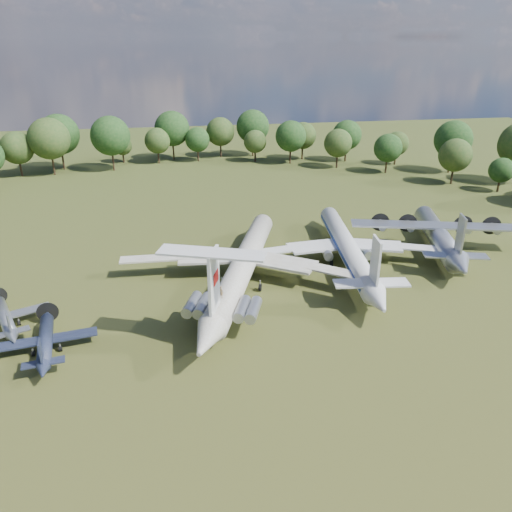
{
  "coord_description": "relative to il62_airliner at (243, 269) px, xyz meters",
  "views": [
    {
      "loc": [
        -5.61,
        -64.58,
        34.28
      ],
      "look_at": [
        5.58,
        0.96,
        5.0
      ],
      "focal_mm": 35.0,
      "sensor_mm": 36.0,
      "label": 1
    }
  ],
  "objects": [
    {
      "name": "person_on_il62",
      "position": [
        -4.63,
        -12.96,
        3.25
      ],
      "size": [
        0.69,
        0.66,
        1.59
      ],
      "primitive_type": "imported",
      "rotation": [
        0.0,
        0.0,
        2.48
      ],
      "color": "olive",
      "rests_on": "il62_airliner"
    },
    {
      "name": "il62_airliner",
      "position": [
        0.0,
        0.0,
        0.0
      ],
      "size": [
        53.15,
        60.15,
        4.91
      ],
      "primitive_type": null,
      "rotation": [
        0.0,
        0.0,
        -0.34
      ],
      "color": "#BABAB5",
      "rests_on": "ground"
    },
    {
      "name": "ground",
      "position": [
        -3.87,
        -2.3,
        -2.46
      ],
      "size": [
        300.0,
        300.0,
        0.0
      ],
      "primitive_type": "plane",
      "color": "#1E3B13",
      "rests_on": "ground"
    },
    {
      "name": "small_prop_west",
      "position": [
        -25.57,
        -13.85,
        -1.29
      ],
      "size": [
        14.15,
        17.66,
        2.34
      ],
      "primitive_type": null,
      "rotation": [
        0.0,
        0.0,
        0.16
      ],
      "color": "black",
      "rests_on": "ground"
    },
    {
      "name": "tu104_jet",
      "position": [
        17.73,
        4.29,
        -0.23
      ],
      "size": [
        38.47,
        48.23,
        4.46
      ],
      "primitive_type": null,
      "rotation": [
        0.0,
        0.0,
        -0.12
      ],
      "color": "silver",
      "rests_on": "ground"
    },
    {
      "name": "small_prop_northwest",
      "position": [
        -31.84,
        -7.25,
        -1.33
      ],
      "size": [
        16.42,
        18.53,
        2.25
      ],
      "primitive_type": null,
      "rotation": [
        0.0,
        0.0,
        0.41
      ],
      "color": "#979A9E",
      "rests_on": "ground"
    },
    {
      "name": "an12_transport",
      "position": [
        35.22,
        7.1,
        -0.27
      ],
      "size": [
        37.33,
        39.82,
        4.38
      ],
      "primitive_type": null,
      "rotation": [
        0.0,
        0.0,
        -0.26
      ],
      "color": "#A7ABAF",
      "rests_on": "ground"
    }
  ]
}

